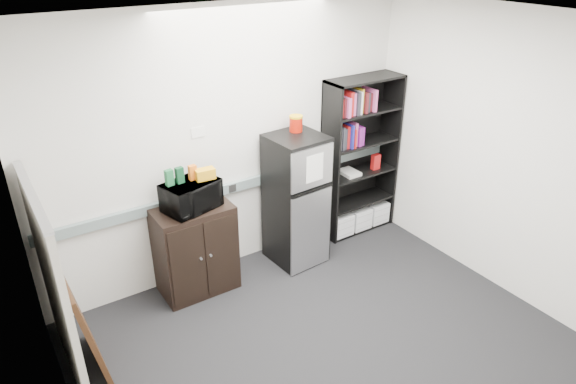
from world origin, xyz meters
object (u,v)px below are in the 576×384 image
object	(u,v)px
refrigerator	(296,200)
cubicle_partition	(54,287)
bookshelf	(360,158)
microwave	(191,196)
cabinet	(196,249)

from	to	relation	value
refrigerator	cubicle_partition	bearing A→B (deg)	-175.97
bookshelf	microwave	xyz separation A→B (m)	(-2.11, -0.08, 0.14)
bookshelf	refrigerator	bearing A→B (deg)	-171.56
refrigerator	cabinet	bearing A→B (deg)	172.09
cabinet	microwave	xyz separation A→B (m)	(0.00, -0.02, 0.60)
bookshelf	cubicle_partition	world-z (taller)	bookshelf
bookshelf	microwave	world-z (taller)	bookshelf
cubicle_partition	refrigerator	size ratio (longest dim) A/B	1.14
cabinet	cubicle_partition	bearing A→B (deg)	-162.30
bookshelf	refrigerator	size ratio (longest dim) A/B	1.30
cubicle_partition	microwave	world-z (taller)	cubicle_partition
microwave	cabinet	bearing A→B (deg)	74.18
cubicle_partition	microwave	bearing A→B (deg)	17.07
bookshelf	refrigerator	world-z (taller)	bookshelf
cubicle_partition	cabinet	distance (m)	1.43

